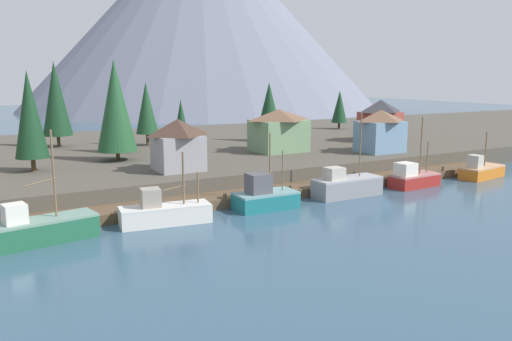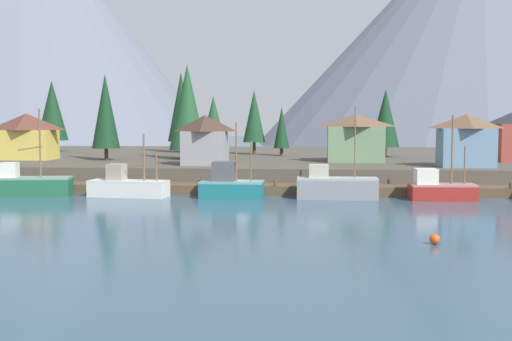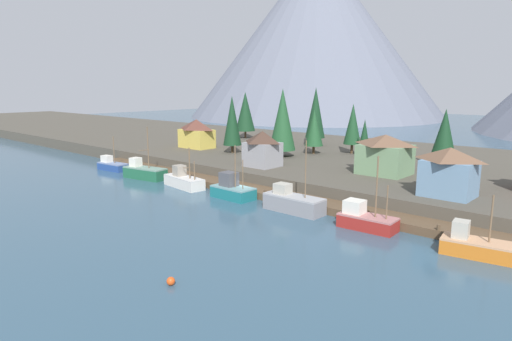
{
  "view_description": "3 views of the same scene",
  "coord_description": "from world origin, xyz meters",
  "px_view_note": "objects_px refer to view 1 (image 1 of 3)",
  "views": [
    {
      "loc": [
        -26.54,
        -45.87,
        13.33
      ],
      "look_at": [
        1.17,
        2.88,
        3.06
      ],
      "focal_mm": 36.31,
      "sensor_mm": 36.0,
      "label": 1
    },
    {
      "loc": [
        8.18,
        -68.31,
        8.2
      ],
      "look_at": [
        1.62,
        3.95,
        2.34
      ],
      "focal_mm": 46.15,
      "sensor_mm": 36.0,
      "label": 2
    },
    {
      "loc": [
        43.57,
        -45.9,
        15.9
      ],
      "look_at": [
        0.26,
        2.47,
        3.54
      ],
      "focal_mm": 31.27,
      "sensor_mm": 36.0,
      "label": 3
    }
  ],
  "objects_px": {
    "fishing_boat_green": "(43,229)",
    "conifer_near_left": "(56,99)",
    "conifer_back_left": "(121,116)",
    "house_blue": "(380,131)",
    "conifer_far_left": "(181,119)",
    "fishing_boat_orange": "(481,171)",
    "house_red": "(380,120)",
    "conifer_far_right": "(29,115)",
    "fishing_boat_red": "(413,178)",
    "house_green": "(279,130)",
    "conifer_mid_left": "(116,106)",
    "conifer_centre": "(339,107)",
    "house_grey": "(178,144)",
    "fishing_boat_teal": "(264,197)",
    "fishing_boat_grey": "(346,186)",
    "fishing_boat_white": "(164,212)",
    "conifer_near_right": "(269,108)"
  },
  "relations": [
    {
      "from": "fishing_boat_green",
      "to": "conifer_near_left",
      "type": "height_order",
      "value": "conifer_near_left"
    },
    {
      "from": "fishing_boat_green",
      "to": "conifer_back_left",
      "type": "relative_size",
      "value": 1.03
    },
    {
      "from": "house_blue",
      "to": "conifer_far_left",
      "type": "bearing_deg",
      "value": 137.92
    },
    {
      "from": "fishing_boat_orange",
      "to": "conifer_back_left",
      "type": "relative_size",
      "value": 0.84
    },
    {
      "from": "house_red",
      "to": "conifer_far_right",
      "type": "bearing_deg",
      "value": -178.02
    },
    {
      "from": "fishing_boat_red",
      "to": "conifer_far_left",
      "type": "xyz_separation_m",
      "value": [
        -17.43,
        31.58,
        5.56
      ]
    },
    {
      "from": "house_green",
      "to": "conifer_far_right",
      "type": "relative_size",
      "value": 0.65
    },
    {
      "from": "conifer_back_left",
      "to": "conifer_mid_left",
      "type": "bearing_deg",
      "value": -109.76
    },
    {
      "from": "fishing_boat_green",
      "to": "conifer_centre",
      "type": "height_order",
      "value": "conifer_centre"
    },
    {
      "from": "conifer_near_left",
      "to": "house_grey",
      "type": "bearing_deg",
      "value": -72.83
    },
    {
      "from": "house_grey",
      "to": "conifer_far_left",
      "type": "distance_m",
      "value": 21.46
    },
    {
      "from": "house_red",
      "to": "conifer_mid_left",
      "type": "relative_size",
      "value": 0.54
    },
    {
      "from": "house_blue",
      "to": "fishing_boat_green",
      "type": "bearing_deg",
      "value": -165.85
    },
    {
      "from": "conifer_far_left",
      "to": "fishing_boat_teal",
      "type": "bearing_deg",
      "value": -96.5
    },
    {
      "from": "fishing_boat_red",
      "to": "house_grey",
      "type": "distance_m",
      "value": 28.56
    },
    {
      "from": "fishing_boat_orange",
      "to": "house_green",
      "type": "bearing_deg",
      "value": 125.72
    },
    {
      "from": "fishing_boat_teal",
      "to": "conifer_far_right",
      "type": "height_order",
      "value": "conifer_far_right"
    },
    {
      "from": "fishing_boat_grey",
      "to": "house_blue",
      "type": "xyz_separation_m",
      "value": [
        15.27,
        11.23,
        4.38
      ]
    },
    {
      "from": "fishing_boat_green",
      "to": "house_green",
      "type": "bearing_deg",
      "value": 19.87
    },
    {
      "from": "conifer_mid_left",
      "to": "fishing_boat_orange",
      "type": "bearing_deg",
      "value": -28.54
    },
    {
      "from": "fishing_boat_green",
      "to": "conifer_centre",
      "type": "distance_m",
      "value": 75.51
    },
    {
      "from": "conifer_near_left",
      "to": "conifer_far_left",
      "type": "xyz_separation_m",
      "value": [
        16.93,
        -8.44,
        -3.25
      ]
    },
    {
      "from": "fishing_boat_grey",
      "to": "fishing_boat_orange",
      "type": "distance_m",
      "value": 22.41
    },
    {
      "from": "fishing_boat_red",
      "to": "house_grey",
      "type": "height_order",
      "value": "house_grey"
    },
    {
      "from": "fishing_boat_white",
      "to": "fishing_boat_orange",
      "type": "distance_m",
      "value": 43.91
    },
    {
      "from": "fishing_boat_teal",
      "to": "house_blue",
      "type": "height_order",
      "value": "house_blue"
    },
    {
      "from": "fishing_boat_green",
      "to": "fishing_boat_orange",
      "type": "xyz_separation_m",
      "value": [
        54.27,
        0.16,
        -0.18
      ]
    },
    {
      "from": "fishing_boat_white",
      "to": "conifer_centre",
      "type": "height_order",
      "value": "conifer_centre"
    },
    {
      "from": "house_green",
      "to": "conifer_near_right",
      "type": "height_order",
      "value": "conifer_near_right"
    },
    {
      "from": "house_green",
      "to": "conifer_near_left",
      "type": "xyz_separation_m",
      "value": [
        -27.12,
        20.75,
        4.31
      ]
    },
    {
      "from": "fishing_boat_orange",
      "to": "conifer_near_left",
      "type": "relative_size",
      "value": 0.57
    },
    {
      "from": "fishing_boat_red",
      "to": "house_green",
      "type": "xyz_separation_m",
      "value": [
        -7.24,
        19.26,
        4.5
      ]
    },
    {
      "from": "fishing_boat_green",
      "to": "conifer_far_left",
      "type": "distance_m",
      "value": 40.92
    },
    {
      "from": "conifer_back_left",
      "to": "conifer_far_right",
      "type": "height_order",
      "value": "conifer_far_right"
    },
    {
      "from": "conifer_back_left",
      "to": "house_blue",
      "type": "bearing_deg",
      "value": -29.15
    },
    {
      "from": "fishing_boat_teal",
      "to": "house_blue",
      "type": "relative_size",
      "value": 1.23
    },
    {
      "from": "conifer_mid_left",
      "to": "conifer_centre",
      "type": "bearing_deg",
      "value": 19.63
    },
    {
      "from": "fishing_boat_grey",
      "to": "fishing_boat_orange",
      "type": "height_order",
      "value": "fishing_boat_grey"
    },
    {
      "from": "house_blue",
      "to": "house_green",
      "type": "distance_m",
      "value": 14.57
    },
    {
      "from": "fishing_boat_grey",
      "to": "fishing_boat_white",
      "type": "bearing_deg",
      "value": -178.7
    },
    {
      "from": "fishing_boat_grey",
      "to": "conifer_far_left",
      "type": "bearing_deg",
      "value": 103.06
    },
    {
      "from": "fishing_boat_orange",
      "to": "house_grey",
      "type": "height_order",
      "value": "house_grey"
    },
    {
      "from": "fishing_boat_white",
      "to": "fishing_boat_green",
      "type": "bearing_deg",
      "value": -171.04
    },
    {
      "from": "house_blue",
      "to": "house_green",
      "type": "bearing_deg",
      "value": 147.03
    },
    {
      "from": "fishing_boat_red",
      "to": "conifer_back_left",
      "type": "bearing_deg",
      "value": 129.93
    },
    {
      "from": "house_grey",
      "to": "conifer_near_right",
      "type": "height_order",
      "value": "conifer_near_right"
    },
    {
      "from": "conifer_mid_left",
      "to": "fishing_boat_grey",
      "type": "bearing_deg",
      "value": -48.76
    },
    {
      "from": "house_grey",
      "to": "conifer_centre",
      "type": "height_order",
      "value": "conifer_centre"
    },
    {
      "from": "fishing_boat_orange",
      "to": "conifer_far_left",
      "type": "xyz_separation_m",
      "value": [
        -29.55,
        31.97,
        5.69
      ]
    },
    {
      "from": "fishing_boat_orange",
      "to": "house_blue",
      "type": "distance_m",
      "value": 14.48
    }
  ]
}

